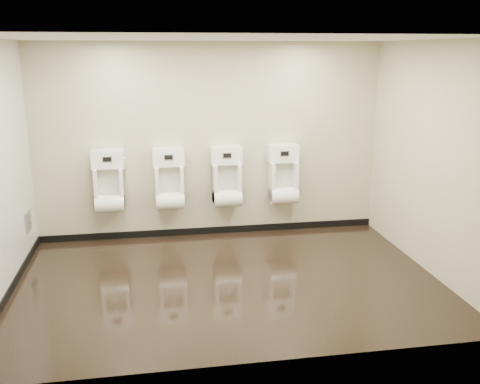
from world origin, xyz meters
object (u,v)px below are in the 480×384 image
object	(u,v)px
urinal_3	(283,179)
urinal_1	(169,183)
urinal_2	(227,181)
urinal_0	(109,186)
access_panel	(28,221)

from	to	relation	value
urinal_3	urinal_1	bearing A→B (deg)	180.00
urinal_2	urinal_3	xyz separation A→B (m)	(0.84, 0.00, 0.00)
urinal_1	urinal_0	bearing A→B (deg)	180.00
urinal_0	access_panel	bearing A→B (deg)	-158.92
urinal_3	access_panel	bearing A→B (deg)	-173.57
access_panel	urinal_0	size ratio (longest dim) A/B	0.29
access_panel	urinal_3	world-z (taller)	urinal_3
urinal_0	urinal_3	size ratio (longest dim) A/B	1.00
urinal_2	urinal_1	bearing A→B (deg)	180.00
urinal_1	urinal_2	xyz separation A→B (m)	(0.83, 0.00, 0.00)
access_panel	urinal_3	xyz separation A→B (m)	(3.54, 0.40, 0.34)
access_panel	urinal_1	xyz separation A→B (m)	(1.87, 0.40, 0.34)
urinal_3	urinal_0	bearing A→B (deg)	180.00
access_panel	urinal_2	world-z (taller)	urinal_2
urinal_0	urinal_1	size ratio (longest dim) A/B	1.00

